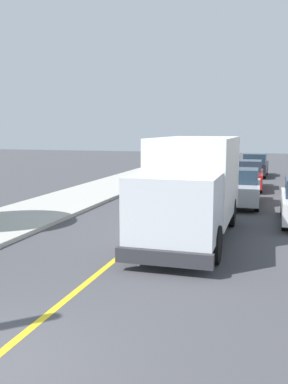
# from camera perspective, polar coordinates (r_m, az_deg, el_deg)

# --- Properties ---
(centre_line_yellow) EXTENTS (0.16, 56.00, 0.01)m
(centre_line_yellow) POSITION_cam_1_polar(r_m,az_deg,el_deg) (15.86, 1.89, -4.33)
(centre_line_yellow) COLOR gold
(centre_line_yellow) RESTS_ON ground
(box_truck) EXTENTS (2.45, 7.20, 3.20)m
(box_truck) POSITION_cam_1_polar(r_m,az_deg,el_deg) (13.86, 6.45, 1.18)
(box_truck) COLOR silver
(box_truck) RESTS_ON ground
(parked_car_near) EXTENTS (1.91, 4.44, 1.67)m
(parked_car_near) POSITION_cam_1_polar(r_m,az_deg,el_deg) (20.31, 12.50, 0.52)
(parked_car_near) COLOR #B7B7BC
(parked_car_near) RESTS_ON ground
(parked_car_mid) EXTENTS (1.90, 4.44, 1.67)m
(parked_car_mid) POSITION_cam_1_polar(r_m,az_deg,el_deg) (25.83, 13.41, 2.12)
(parked_car_mid) COLOR maroon
(parked_car_mid) RESTS_ON ground
(parked_car_far) EXTENTS (1.90, 4.44, 1.67)m
(parked_car_far) POSITION_cam_1_polar(r_m,az_deg,el_deg) (33.04, 14.38, 3.39)
(parked_car_far) COLOR black
(parked_car_far) RESTS_ON ground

